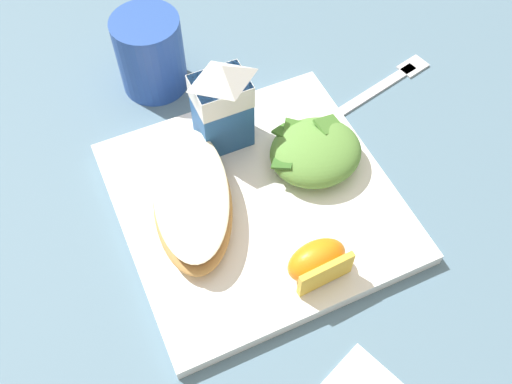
# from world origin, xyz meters

# --- Properties ---
(ground) EXTENTS (3.00, 3.00, 0.00)m
(ground) POSITION_xyz_m (0.00, 0.00, 0.00)
(ground) COLOR slate
(white_plate) EXTENTS (0.28, 0.28, 0.02)m
(white_plate) POSITION_xyz_m (0.00, 0.00, 0.01)
(white_plate) COLOR white
(white_plate) RESTS_ON ground
(cheesy_pizza_bread) EXTENTS (0.13, 0.19, 0.04)m
(cheesy_pizza_bread) POSITION_xyz_m (-0.06, 0.01, 0.03)
(cheesy_pizza_bread) COLOR tan
(cheesy_pizza_bread) RESTS_ON white_plate
(green_salad_pile) EXTENTS (0.11, 0.09, 0.04)m
(green_salad_pile) POSITION_xyz_m (0.08, 0.01, 0.04)
(green_salad_pile) COLOR #5B8E3D
(green_salad_pile) RESTS_ON white_plate
(milk_carton) EXTENTS (0.06, 0.04, 0.11)m
(milk_carton) POSITION_xyz_m (0.00, 0.09, 0.08)
(milk_carton) COLOR #23569E
(milk_carton) RESTS_ON white_plate
(orange_wedge_front) EXTENTS (0.06, 0.04, 0.04)m
(orange_wedge_front) POSITION_xyz_m (0.02, -0.10, 0.04)
(orange_wedge_front) COLOR orange
(orange_wedge_front) RESTS_ON white_plate
(metal_fork) EXTENTS (0.19, 0.06, 0.01)m
(metal_fork) POSITION_xyz_m (0.21, 0.09, 0.00)
(metal_fork) COLOR silver
(metal_fork) RESTS_ON ground
(drinking_blue_cup) EXTENTS (0.08, 0.08, 0.10)m
(drinking_blue_cup) POSITION_xyz_m (-0.04, 0.22, 0.05)
(drinking_blue_cup) COLOR #284CA3
(drinking_blue_cup) RESTS_ON ground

